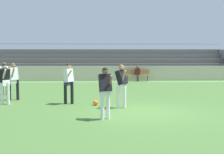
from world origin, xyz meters
name	(u,v)px	position (x,y,z in m)	size (l,w,h in m)	color
ground_plane	(145,112)	(0.00, 0.00, 0.00)	(160.00, 160.00, 0.00)	#477033
field_line_sideline	(123,82)	(0.00, 11.47, 0.00)	(44.00, 0.12, 0.01)	white
sideline_wall	(122,73)	(0.00, 12.69, 0.57)	(48.00, 0.16, 1.14)	beige
bleacher_stand	(95,63)	(-2.22, 15.30, 1.33)	(23.30, 3.65, 3.04)	#897051
bench_far_left	(137,74)	(1.13, 12.00, 0.55)	(1.80, 0.40, 0.90)	#99754C
spectator_seated	(138,72)	(1.13, 11.89, 0.70)	(0.36, 0.42, 1.21)	#2D2D38
player_white_challenging	(69,80)	(-2.98, 1.88, 1.03)	(0.45, 0.67, 1.73)	black
player_dark_on_ball	(121,82)	(-0.79, 0.87, 1.03)	(0.54, 0.59, 1.72)	white
player_white_dropping_back	(4,75)	(-6.61, 4.76, 1.01)	(0.47, 0.56, 1.69)	black
player_dark_wide_right	(105,88)	(-1.45, -1.12, 1.02)	(0.47, 0.56, 1.70)	white
player_dark_overlapping	(5,80)	(-5.64, 1.83, 1.03)	(0.45, 0.61, 1.72)	white
player_white_wide_left	(13,78)	(-5.62, 2.97, 1.03)	(0.48, 0.68, 1.72)	black
soccer_ball	(96,103)	(-1.83, 1.51, 0.11)	(0.22, 0.22, 0.22)	orange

